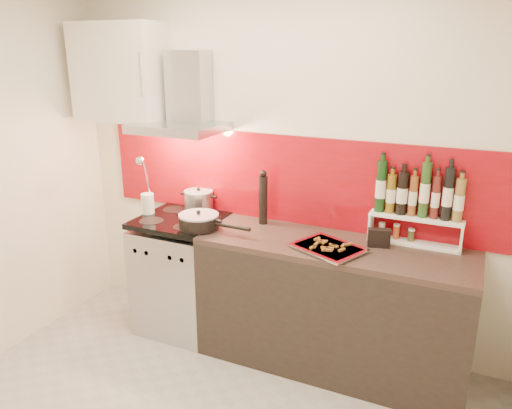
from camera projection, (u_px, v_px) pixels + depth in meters
The scene contains 13 objects.
back_wall at pixel (282, 168), 3.60m from camera, with size 3.40×0.02×2.60m, color silver.
backsplash at pixel (288, 179), 3.59m from camera, with size 3.00×0.02×0.64m, color maroon.
range_stove at pixel (182, 275), 3.88m from camera, with size 0.60×0.60×0.91m.
counter at pixel (332, 305), 3.40m from camera, with size 1.80×0.60×0.90m.
range_hood at pixel (185, 103), 3.61m from camera, with size 0.62×0.50×0.61m.
upper_cabinet at pixel (121, 72), 3.75m from camera, with size 0.70×0.35×0.72m, color silver.
stock_pot at pixel (199, 201), 3.86m from camera, with size 0.22×0.22×0.19m.
saute_pan at pixel (200, 221), 3.52m from camera, with size 0.55×0.28×0.13m.
utensil_jar at pixel (147, 197), 3.79m from camera, with size 0.10×0.15×0.47m.
pepper_mill at pixel (263, 198), 3.59m from camera, with size 0.06×0.06×0.40m.
step_shelf at pixel (416, 205), 3.20m from camera, with size 0.59×0.16×0.55m.
caddy_box at pixel (379, 238), 3.21m from camera, with size 0.14×0.06×0.12m, color black.
baking_tray at pixel (328, 248), 3.17m from camera, with size 0.52×0.47×0.03m.
Camera 1 is at (1.30, -1.87, 2.14)m, focal length 35.00 mm.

